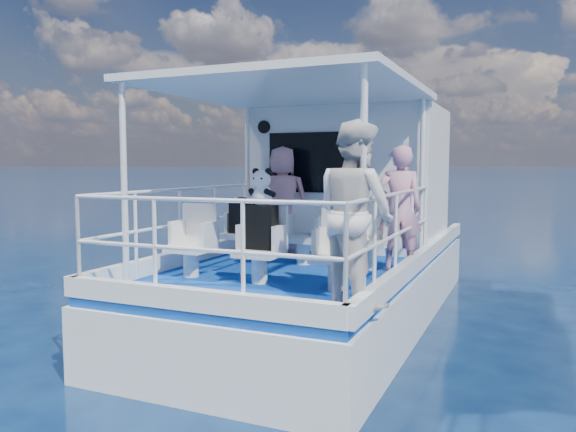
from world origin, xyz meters
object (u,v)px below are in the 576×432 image
object	(u,v)px
passenger_port_fwd	(283,200)
backpack_center	(262,227)
passenger_stbd_aft	(355,214)
panda	(262,187)

from	to	relation	value
passenger_port_fwd	backpack_center	bearing A→B (deg)	86.36
passenger_port_fwd	backpack_center	distance (m)	2.15
backpack_center	passenger_stbd_aft	bearing A→B (deg)	-23.17
passenger_port_fwd	passenger_stbd_aft	world-z (taller)	passenger_stbd_aft
passenger_stbd_aft	panda	bearing A→B (deg)	12.65
passenger_stbd_aft	panda	world-z (taller)	passenger_stbd_aft
passenger_port_fwd	panda	xyz separation A→B (m)	(0.67, -2.04, 0.28)
passenger_stbd_aft	backpack_center	xyz separation A→B (m)	(-1.23, 0.52, -0.24)
passenger_stbd_aft	backpack_center	world-z (taller)	passenger_stbd_aft
passenger_port_fwd	backpack_center	size ratio (longest dim) A/B	3.26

